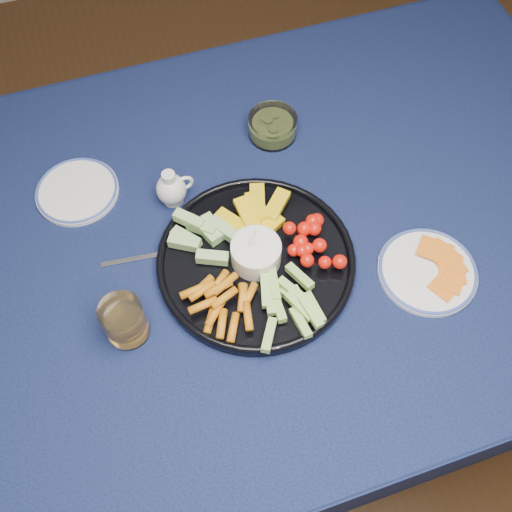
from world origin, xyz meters
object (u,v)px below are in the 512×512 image
object	(u,v)px
crudite_platter	(255,258)
cheese_plate	(428,270)
pickle_bowl	(273,127)
juice_tumbler	(125,322)
dining_table	(254,249)
creamer_pitcher	(172,189)
side_plate_extra	(77,191)

from	to	relation	value
crudite_platter	cheese_plate	xyz separation A→B (m)	(0.31, -0.12, -0.01)
pickle_bowl	juice_tumbler	distance (m)	0.54
dining_table	pickle_bowl	xyz separation A→B (m)	(0.12, 0.22, 0.11)
crudite_platter	creamer_pitcher	size ratio (longest dim) A/B	4.46
dining_table	creamer_pitcher	bearing A→B (deg)	139.75
juice_tumbler	pickle_bowl	bearing A→B (deg)	42.04
dining_table	cheese_plate	bearing A→B (deg)	-36.05
creamer_pitcher	side_plate_extra	world-z (taller)	creamer_pitcher
juice_tumbler	cheese_plate	bearing A→B (deg)	-6.32
crudite_platter	side_plate_extra	size ratio (longest dim) A/B	2.23
pickle_bowl	creamer_pitcher	bearing A→B (deg)	-157.54
dining_table	crudite_platter	xyz separation A→B (m)	(-0.03, -0.08, 0.11)
pickle_bowl	juice_tumbler	xyz separation A→B (m)	(-0.40, -0.36, 0.02)
cheese_plate	side_plate_extra	world-z (taller)	cheese_plate
dining_table	pickle_bowl	world-z (taller)	pickle_bowl
dining_table	side_plate_extra	distance (m)	0.39
creamer_pitcher	cheese_plate	xyz separation A→B (m)	(0.42, -0.32, -0.03)
pickle_bowl	juice_tumbler	bearing A→B (deg)	-137.96
creamer_pitcher	side_plate_extra	size ratio (longest dim) A/B	0.50
creamer_pitcher	pickle_bowl	bearing A→B (deg)	22.46
juice_tumbler	side_plate_extra	world-z (taller)	juice_tumbler
dining_table	juice_tumbler	bearing A→B (deg)	-153.60
cheese_plate	pickle_bowl	bearing A→B (deg)	111.34
creamer_pitcher	juice_tumbler	distance (m)	0.30
side_plate_extra	juice_tumbler	bearing A→B (deg)	-83.84
juice_tumbler	side_plate_extra	bearing A→B (deg)	96.16
crudite_platter	side_plate_extra	world-z (taller)	crudite_platter
creamer_pitcher	juice_tumbler	bearing A→B (deg)	-120.08
juice_tumbler	dining_table	bearing A→B (deg)	26.40
cheese_plate	juice_tumbler	size ratio (longest dim) A/B	2.08
crudite_platter	creamer_pitcher	world-z (taller)	crudite_platter
creamer_pitcher	juice_tumbler	size ratio (longest dim) A/B	0.94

